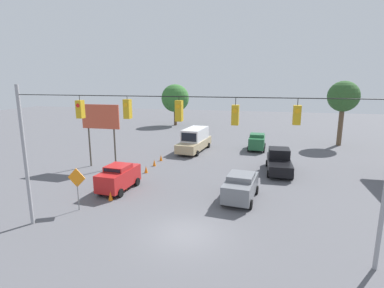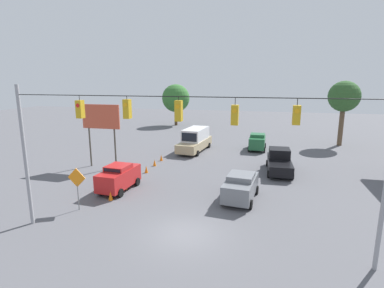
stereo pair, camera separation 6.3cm
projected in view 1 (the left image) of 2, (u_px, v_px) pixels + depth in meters
The scene contains 18 objects.
ground_plane at pixel (185, 234), 16.59m from camera, with size 140.00×140.00×0.00m, color #56565B.
overhead_signal_span at pixel (178, 142), 14.55m from camera, with size 18.47×0.38×8.13m.
sedan_green_oncoming_deep at pixel (257, 141), 36.54m from camera, with size 2.10×3.88×2.00m.
sedan_red_parked_shoulder at pixel (119, 177), 23.07m from camera, with size 2.16×4.11×2.00m.
sedan_grey_crossing_near at pixel (241, 186), 21.25m from camera, with size 2.46×4.54×1.88m.
box_truck_tan_withflow_far at pixel (195, 140), 36.04m from camera, with size 3.01×7.20×2.72m.
pickup_truck_black_oncoming_far at pixel (279, 162), 27.70m from camera, with size 2.37×5.56×2.12m.
traffic_cone_nearest at pixel (111, 196), 21.20m from camera, with size 0.32×0.32×0.65m, color orange.
traffic_cone_second at pixel (125, 185), 23.36m from camera, with size 0.32×0.32×0.65m, color orange.
traffic_cone_third at pixel (136, 176), 25.47m from camera, with size 0.32×0.32×0.65m, color orange.
traffic_cone_fourth at pixel (146, 169), 27.53m from camera, with size 0.32×0.32×0.65m, color orange.
traffic_cone_fifth at pixel (154, 163), 29.73m from camera, with size 0.32×0.32×0.65m, color orange.
traffic_cone_farthest at pixel (161, 158), 31.67m from camera, with size 0.32×0.32×0.65m, color orange.
roadside_billboard at pixel (101, 122), 28.56m from camera, with size 3.88×0.16×6.12m.
work_zone_sign at pixel (77, 181), 19.28m from camera, with size 1.27×0.06×2.84m.
pedestrian at pixel (120, 173), 24.81m from camera, with size 0.40×0.28×1.70m.
tree_horizon_left at pixel (175, 98), 56.01m from camera, with size 5.16×5.16×7.69m.
tree_horizon_right at pixel (343, 97), 38.07m from camera, with size 3.90×3.90×8.33m.
Camera 1 is at (-4.02, 14.66, 8.32)m, focal length 28.00 mm.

